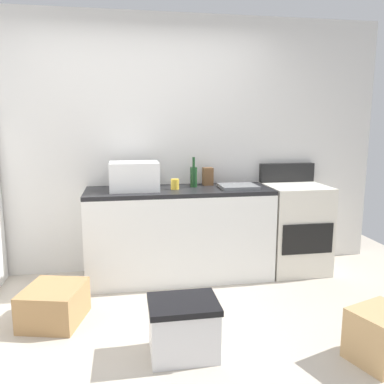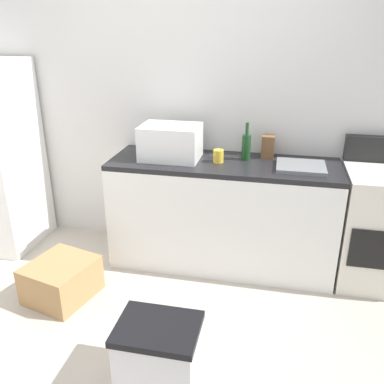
{
  "view_description": "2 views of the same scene",
  "coord_description": "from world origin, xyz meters",
  "px_view_note": "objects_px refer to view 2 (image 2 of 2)",
  "views": [
    {
      "loc": [
        -0.21,
        -2.52,
        1.54
      ],
      "look_at": [
        0.33,
        0.62,
        0.97
      ],
      "focal_mm": 36.58,
      "sensor_mm": 36.0,
      "label": 1
    },
    {
      "loc": [
        0.7,
        -1.87,
        1.92
      ],
      "look_at": [
        0.17,
        0.59,
        0.88
      ],
      "focal_mm": 38.77,
      "sensor_mm": 36.0,
      "label": 2
    }
  ],
  "objects_px": {
    "wine_bottle": "(246,146)",
    "knife_block": "(268,147)",
    "microwave": "(171,142)",
    "storage_bin": "(159,352)",
    "cardboard_box_large": "(62,280)",
    "stove_oven": "(380,226)",
    "coffee_mug": "(218,156)"
  },
  "relations": [
    {
      "from": "stove_oven",
      "to": "knife_block",
      "type": "bearing_deg",
      "value": 168.68
    },
    {
      "from": "wine_bottle",
      "to": "cardboard_box_large",
      "type": "bearing_deg",
      "value": -146.5
    },
    {
      "from": "wine_bottle",
      "to": "knife_block",
      "type": "xyz_separation_m",
      "value": [
        0.17,
        0.1,
        -0.02
      ]
    },
    {
      "from": "cardboard_box_large",
      "to": "storage_bin",
      "type": "xyz_separation_m",
      "value": [
        0.93,
        -0.6,
        0.05
      ]
    },
    {
      "from": "stove_oven",
      "to": "cardboard_box_large",
      "type": "xyz_separation_m",
      "value": [
        -2.31,
        -0.75,
        -0.32
      ]
    },
    {
      "from": "stove_oven",
      "to": "wine_bottle",
      "type": "relative_size",
      "value": 3.67
    },
    {
      "from": "wine_bottle",
      "to": "storage_bin",
      "type": "distance_m",
      "value": 1.68
    },
    {
      "from": "stove_oven",
      "to": "knife_block",
      "type": "relative_size",
      "value": 6.11
    },
    {
      "from": "cardboard_box_large",
      "to": "knife_block",
      "type": "bearing_deg",
      "value": 33.13
    },
    {
      "from": "microwave",
      "to": "knife_block",
      "type": "relative_size",
      "value": 2.56
    },
    {
      "from": "knife_block",
      "to": "cardboard_box_large",
      "type": "relative_size",
      "value": 0.39
    },
    {
      "from": "microwave",
      "to": "wine_bottle",
      "type": "distance_m",
      "value": 0.6
    },
    {
      "from": "stove_oven",
      "to": "microwave",
      "type": "bearing_deg",
      "value": -179.66
    },
    {
      "from": "microwave",
      "to": "storage_bin",
      "type": "xyz_separation_m",
      "value": [
        0.27,
        -1.34,
        -0.84
      ]
    },
    {
      "from": "coffee_mug",
      "to": "knife_block",
      "type": "height_order",
      "value": "knife_block"
    },
    {
      "from": "knife_block",
      "to": "cardboard_box_large",
      "type": "distance_m",
      "value": 1.89
    },
    {
      "from": "cardboard_box_large",
      "to": "storage_bin",
      "type": "bearing_deg",
      "value": -32.95
    },
    {
      "from": "stove_oven",
      "to": "coffee_mug",
      "type": "relative_size",
      "value": 11.0
    },
    {
      "from": "wine_bottle",
      "to": "cardboard_box_large",
      "type": "height_order",
      "value": "wine_bottle"
    },
    {
      "from": "knife_block",
      "to": "cardboard_box_large",
      "type": "bearing_deg",
      "value": -146.87
    },
    {
      "from": "knife_block",
      "to": "wine_bottle",
      "type": "bearing_deg",
      "value": -149.77
    },
    {
      "from": "stove_oven",
      "to": "cardboard_box_large",
      "type": "distance_m",
      "value": 2.45
    },
    {
      "from": "wine_bottle",
      "to": "cardboard_box_large",
      "type": "relative_size",
      "value": 0.65
    },
    {
      "from": "wine_bottle",
      "to": "knife_block",
      "type": "height_order",
      "value": "wine_bottle"
    },
    {
      "from": "wine_bottle",
      "to": "microwave",
      "type": "bearing_deg",
      "value": -171.08
    },
    {
      "from": "wine_bottle",
      "to": "cardboard_box_large",
      "type": "xyz_separation_m",
      "value": [
        -1.25,
        -0.83,
        -0.87
      ]
    },
    {
      "from": "storage_bin",
      "to": "knife_block",
      "type": "bearing_deg",
      "value": 72.31
    },
    {
      "from": "microwave",
      "to": "cardboard_box_large",
      "type": "bearing_deg",
      "value": -131.96
    },
    {
      "from": "cardboard_box_large",
      "to": "coffee_mug",
      "type": "bearing_deg",
      "value": 34.51
    },
    {
      "from": "wine_bottle",
      "to": "knife_block",
      "type": "relative_size",
      "value": 1.67
    },
    {
      "from": "wine_bottle",
      "to": "coffee_mug",
      "type": "xyz_separation_m",
      "value": [
        -0.2,
        -0.11,
        -0.06
      ]
    },
    {
      "from": "cardboard_box_large",
      "to": "microwave",
      "type": "bearing_deg",
      "value": 48.04
    }
  ]
}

